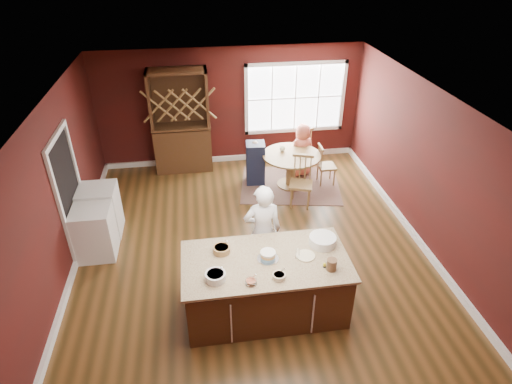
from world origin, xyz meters
TOP-DOWN VIEW (x-y plane):
  - room_shell at (0.00, 0.00)m, footprint 7.00×7.00m
  - window at (1.50, 3.47)m, footprint 2.36×0.10m
  - doorway at (-2.97, 0.60)m, footprint 0.08×1.26m
  - kitchen_island at (-0.00, -1.38)m, footprint 2.31×1.21m
  - dining_table at (1.14, 2.09)m, footprint 1.24×1.24m
  - baker at (0.08, -0.58)m, footprint 0.60×0.40m
  - layer_cake at (0.03, -1.36)m, footprint 0.30×0.30m
  - bowl_blue at (-0.71, -1.66)m, footprint 0.27×0.27m
  - bowl_yellow at (-0.59, -1.12)m, footprint 0.24×0.24m
  - bowl_pink at (-0.27, -1.80)m, footprint 0.16×0.16m
  - bowl_olive at (0.11, -1.76)m, footprint 0.17×0.17m
  - drinking_glass at (0.44, -1.39)m, footprint 0.07×0.07m
  - dinner_plate at (0.56, -1.38)m, footprint 0.27×0.27m
  - white_tub at (0.86, -1.15)m, footprint 0.39×0.39m
  - stoneware_crock at (0.83, -1.69)m, footprint 0.14×0.14m
  - toy_figurine at (0.75, -1.64)m, footprint 0.04×0.04m
  - rug at (1.14, 2.09)m, footprint 2.38×1.99m
  - chair_east at (1.93, 2.07)m, footprint 0.37×0.39m
  - chair_south at (1.17, 1.29)m, footprint 0.56×0.54m
  - chair_north at (1.53, 2.89)m, footprint 0.57×0.56m
  - seated_woman at (1.49, 2.55)m, footprint 0.68×0.54m
  - high_chair at (0.40, 2.34)m, footprint 0.43×0.43m
  - toddler at (0.39, 2.44)m, footprint 0.18×0.14m
  - table_plate at (1.36, 1.96)m, footprint 0.22×0.22m
  - table_cup at (0.98, 2.28)m, footprint 0.15×0.15m
  - hutch at (-1.14, 3.22)m, footprint 1.27×0.53m
  - washer at (-2.64, 0.28)m, footprint 0.62×0.60m
  - dryer at (-2.64, 0.92)m, footprint 0.65×0.63m

SIDE VIEW (x-z plane):
  - rug at x=1.14m, z-range 0.00..0.01m
  - kitchen_island at x=0.00m, z-range -0.02..0.90m
  - washer at x=-2.64m, z-range 0.00..0.91m
  - chair_east at x=1.93m, z-range 0.00..0.92m
  - dryer at x=-2.64m, z-range 0.00..0.94m
  - high_chair at x=0.40m, z-range 0.00..0.98m
  - chair_north at x=1.53m, z-range 0.00..1.04m
  - chair_south at x=1.17m, z-range 0.00..1.06m
  - dining_table at x=1.14m, z-range 0.16..0.91m
  - seated_woman at x=1.49m, z-range 0.00..1.22m
  - table_plate at x=1.36m, z-range 0.75..0.77m
  - table_cup at x=0.98m, z-range 0.75..0.85m
  - toddler at x=0.39m, z-range 0.68..0.94m
  - baker at x=0.08m, z-range 0.00..1.63m
  - dinner_plate at x=0.56m, z-range 0.92..0.94m
  - bowl_pink at x=-0.27m, z-range 0.92..0.98m
  - bowl_olive at x=0.11m, z-range 0.92..0.99m
  - toy_figurine at x=0.75m, z-range 0.92..0.99m
  - bowl_yellow at x=-0.59m, z-range 0.92..1.01m
  - bowl_blue at x=-0.71m, z-range 0.92..1.02m
  - layer_cake at x=0.03m, z-range 0.92..1.04m
  - white_tub at x=0.86m, z-range 0.92..1.05m
  - drinking_glass at x=0.44m, z-range 0.92..1.05m
  - stoneware_crock at x=0.83m, z-range 0.92..1.09m
  - doorway at x=-2.97m, z-range -0.04..2.09m
  - hutch at x=-1.14m, z-range 0.00..2.34m
  - room_shell at x=0.00m, z-range -2.15..4.85m
  - window at x=1.50m, z-range 0.67..2.33m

